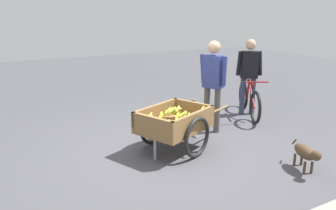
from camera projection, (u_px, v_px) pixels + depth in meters
ground_plane at (164, 150)px, 5.38m from camera, size 24.00×24.00×0.00m
fruit_cart at (174, 124)px, 5.26m from camera, size 1.81×1.34×0.71m
vendor_person at (213, 78)px, 5.97m from camera, size 0.32×0.53×1.66m
bicycle at (249, 100)px, 7.02m from camera, size 0.83×1.50×0.85m
cyclist_person at (249, 70)px, 7.00m from camera, size 0.47×0.34×1.60m
dog at (306, 153)px, 4.60m from camera, size 0.33×0.64×0.40m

